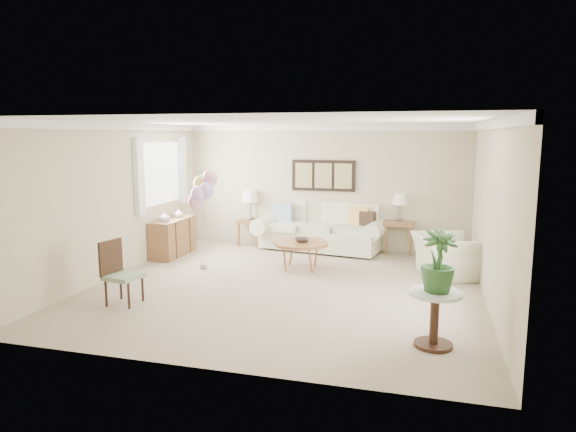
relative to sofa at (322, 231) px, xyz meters
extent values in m
plane|color=tan|center=(0.00, -2.82, -0.39)|extent=(6.00, 6.00, 0.00)
cube|color=#C1B799|center=(0.00, 0.18, 0.91)|extent=(6.00, 0.04, 2.60)
cube|color=#C1B799|center=(0.00, -5.82, 0.91)|extent=(6.00, 0.04, 2.60)
cube|color=#C1B799|center=(-3.00, -2.82, 0.91)|extent=(0.04, 6.00, 2.60)
cube|color=#C1B799|center=(3.00, -2.82, 0.91)|extent=(0.04, 6.00, 2.60)
cube|color=white|center=(0.00, -2.82, 2.20)|extent=(6.00, 6.00, 0.02)
cube|color=white|center=(0.00, 0.15, 2.15)|extent=(6.00, 0.06, 0.12)
cube|color=white|center=(-2.97, -2.82, 2.15)|extent=(0.06, 6.00, 0.12)
cube|color=white|center=(2.97, -2.82, 2.15)|extent=(0.06, 6.00, 0.12)
cube|color=white|center=(-2.98, -1.32, 1.26)|extent=(0.04, 1.40, 1.20)
cube|color=white|center=(-2.94, -2.17, 1.26)|extent=(0.10, 0.22, 1.40)
cube|color=white|center=(-2.94, -0.47, 1.26)|extent=(0.10, 0.22, 1.40)
cube|color=black|center=(0.00, 0.15, 1.16)|extent=(1.35, 0.04, 0.65)
cube|color=#8C8C59|center=(-0.42, 0.13, 1.16)|extent=(0.36, 0.02, 0.52)
cube|color=#8C8C59|center=(0.00, 0.13, 1.16)|extent=(0.36, 0.02, 0.52)
cube|color=#8C8C59|center=(0.42, 0.13, 1.16)|extent=(0.36, 0.02, 0.52)
cube|color=silver|center=(-0.01, -0.07, -0.15)|extent=(2.57, 1.36, 0.40)
cube|color=silver|center=(-0.01, 0.30, 0.30)|extent=(2.45, 0.62, 0.61)
cylinder|color=silver|center=(-1.17, -0.07, 0.11)|extent=(0.51, 1.04, 0.35)
cylinder|color=silver|center=(1.16, -0.07, 0.11)|extent=(0.51, 1.04, 0.35)
cube|color=beige|center=(-0.71, -0.12, 0.10)|extent=(0.78, 0.89, 0.13)
cube|color=beige|center=(-0.01, -0.12, 0.10)|extent=(0.78, 0.89, 0.13)
cube|color=beige|center=(0.69, -0.12, 0.10)|extent=(0.78, 0.89, 0.13)
cube|color=#89A9BA|center=(-0.87, 0.07, 0.34)|extent=(0.42, 0.13, 0.42)
cube|color=#F0B558|center=(0.77, 0.07, 0.34)|extent=(0.42, 0.13, 0.42)
cube|color=#322218|center=(0.94, -0.01, 0.27)|extent=(0.38, 0.11, 0.38)
cube|color=silver|center=(-0.01, -0.07, -0.37)|extent=(2.22, 0.89, 0.04)
cube|color=#94593A|center=(-1.60, 0.06, 0.14)|extent=(0.52, 0.47, 0.08)
cube|color=#94593A|center=(-1.81, -0.13, -0.14)|extent=(0.05, 0.05, 0.49)
cube|color=#94593A|center=(-1.39, -0.13, -0.14)|extent=(0.05, 0.05, 0.49)
cube|color=#94593A|center=(-1.81, 0.24, -0.14)|extent=(0.05, 0.05, 0.49)
cube|color=#94593A|center=(-1.39, 0.24, -0.14)|extent=(0.05, 0.05, 0.49)
cube|color=#94593A|center=(1.59, 0.13, 0.23)|extent=(0.61, 0.56, 0.09)
cube|color=#94593A|center=(1.35, -0.10, -0.10)|extent=(0.06, 0.06, 0.58)
cube|color=#94593A|center=(1.84, -0.10, -0.10)|extent=(0.06, 0.06, 0.58)
cube|color=#94593A|center=(1.35, 0.35, -0.10)|extent=(0.06, 0.06, 0.58)
cube|color=#94593A|center=(1.84, 0.35, -0.10)|extent=(0.06, 0.06, 0.58)
cylinder|color=gray|center=(-1.60, 0.06, 0.21)|extent=(0.15, 0.15, 0.06)
cylinder|color=gray|center=(-1.60, 0.06, 0.40)|extent=(0.04, 0.04, 0.32)
cone|color=silver|center=(-1.60, 0.06, 0.69)|extent=(0.36, 0.36, 0.26)
cylinder|color=gray|center=(1.59, 0.13, 0.31)|extent=(0.13, 0.13, 0.05)
cylinder|color=gray|center=(1.59, 0.13, 0.47)|extent=(0.04, 0.04, 0.27)
cone|color=silver|center=(1.59, 0.13, 0.72)|extent=(0.31, 0.31, 0.22)
cylinder|color=#A77046|center=(-0.04, -1.68, 0.08)|extent=(1.00, 1.00, 0.06)
cylinder|color=#A77046|center=(0.20, -1.44, -0.17)|extent=(0.04, 0.04, 0.45)
cylinder|color=#A77046|center=(-0.27, -1.44, -0.17)|extent=(0.04, 0.04, 0.45)
cylinder|color=#A77046|center=(-0.27, -1.91, -0.17)|extent=(0.04, 0.04, 0.45)
cylinder|color=#A77046|center=(0.20, -1.91, -0.17)|extent=(0.04, 0.04, 0.45)
imported|color=#2C2824|center=(-0.01, -1.69, 0.14)|extent=(0.34, 0.34, 0.06)
imported|color=silver|center=(2.46, -1.46, -0.04)|extent=(1.23, 1.32, 0.70)
cylinder|color=silver|center=(2.26, -4.59, 0.24)|extent=(0.60, 0.60, 0.04)
cylinder|color=#311D11|center=(2.26, -4.59, -0.08)|extent=(0.10, 0.10, 0.60)
cylinder|color=#311D11|center=(2.26, -4.59, -0.39)|extent=(0.44, 0.44, 0.01)
imported|color=#2C5427|center=(2.27, -4.59, 0.61)|extent=(0.49, 0.49, 0.70)
cube|color=gray|center=(-2.00, -4.21, 0.01)|extent=(0.52, 0.52, 0.06)
cylinder|color=#311D11|center=(-2.18, -4.39, -0.20)|extent=(0.04, 0.04, 0.37)
cylinder|color=#311D11|center=(-1.82, -4.39, -0.20)|extent=(0.04, 0.04, 0.37)
cylinder|color=#311D11|center=(-2.18, -4.03, -0.20)|extent=(0.04, 0.04, 0.37)
cylinder|color=#311D11|center=(-1.82, -4.03, -0.20)|extent=(0.04, 0.04, 0.37)
cube|color=#311D11|center=(-2.20, -4.21, 0.28)|extent=(0.11, 0.43, 0.50)
cube|color=#94593A|center=(-2.76, -1.32, -0.02)|extent=(0.45, 1.20, 0.74)
cube|color=#311D11|center=(-2.76, -1.62, -0.02)|extent=(0.46, 0.02, 0.70)
cube|color=#311D11|center=(-2.76, -1.02, -0.02)|extent=(0.46, 0.02, 0.70)
imported|color=silver|center=(-2.74, -1.65, 0.45)|extent=(0.24, 0.24, 0.20)
imported|color=silver|center=(-2.74, -1.08, 0.43)|extent=(0.18, 0.18, 0.17)
cube|color=gray|center=(-1.74, -2.12, -0.35)|extent=(0.10, 0.10, 0.08)
ellipsoid|color=pink|center=(-1.84, -2.16, 0.85)|extent=(0.27, 0.27, 0.31)
cylinder|color=silver|center=(-1.79, -2.14, 0.19)|extent=(0.01, 0.01, 1.01)
ellipsoid|color=#CEA2E6|center=(-1.65, -2.12, 1.04)|extent=(0.27, 0.27, 0.31)
cylinder|color=silver|center=(-1.69, -2.12, 0.28)|extent=(0.01, 0.01, 1.20)
ellipsoid|color=#DBCC5E|center=(-1.81, -1.98, 1.14)|extent=(0.27, 0.27, 0.31)
cylinder|color=silver|center=(-1.78, -2.05, 0.34)|extent=(0.01, 0.01, 1.30)
ellipsoid|color=pink|center=(-1.62, -2.00, 1.25)|extent=(0.27, 0.27, 0.31)
cylinder|color=silver|center=(-1.68, -2.06, 0.39)|extent=(0.01, 0.01, 1.41)
ellipsoid|color=#CEA2E6|center=(-1.76, -2.18, 0.98)|extent=(0.27, 0.27, 0.31)
cylinder|color=silver|center=(-1.75, -2.15, 0.26)|extent=(0.01, 0.01, 1.14)
camera|label=1|loc=(2.12, -10.41, 2.01)|focal=32.00mm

